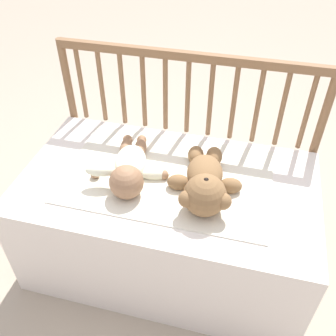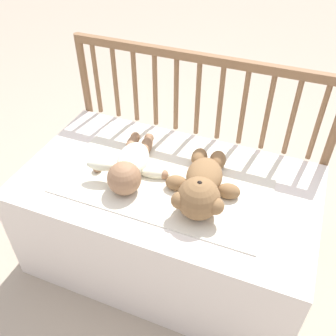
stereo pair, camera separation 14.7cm
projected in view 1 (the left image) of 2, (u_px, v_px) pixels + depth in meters
ground_plane at (168, 256)px, 1.83m from camera, size 12.00×12.00×0.00m
crib_mattress at (168, 222)px, 1.67m from camera, size 1.19×0.68×0.50m
crib_rail at (187, 108)px, 1.69m from camera, size 1.19×0.04×0.89m
blanket at (168, 175)px, 1.53m from camera, size 0.83×0.53×0.01m
teddy_bear at (205, 183)px, 1.40m from camera, size 0.30×0.42×0.16m
baby at (129, 168)px, 1.49m from camera, size 0.32×0.41×0.13m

